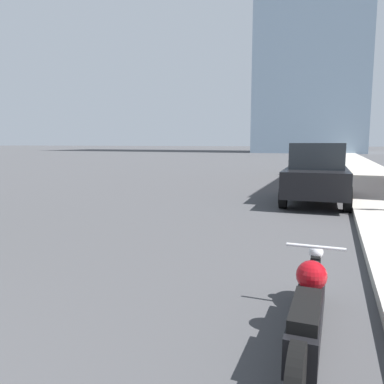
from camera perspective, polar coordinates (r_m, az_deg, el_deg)
name	(u,v)px	position (r m, az deg, el deg)	size (l,w,h in m)	color
sidewalk	(355,161)	(39.22, 23.54, 4.33)	(2.88, 240.00, 0.15)	#B2ADA3
motorcycle	(308,310)	(3.63, 17.31, -16.78)	(0.62, 2.61, 0.72)	black
parked_car_black	(316,174)	(11.89, 18.42, 2.64)	(1.94, 3.99, 1.82)	black
parked_car_yellow	(317,160)	(22.83, 18.54, 4.67)	(2.24, 4.62, 1.67)	gold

